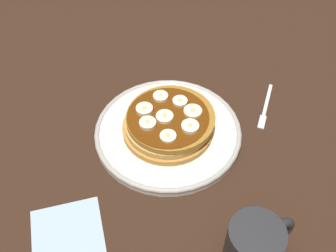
% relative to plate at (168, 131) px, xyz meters
% --- Properties ---
extents(ground_plane, '(1.40, 1.40, 0.03)m').
position_rel_plate_xyz_m(ground_plane, '(0.00, 0.00, -0.02)').
color(ground_plane, black).
extents(plate, '(0.28, 0.28, 0.02)m').
position_rel_plate_xyz_m(plate, '(0.00, 0.00, 0.00)').
color(plate, silver).
rests_on(plate, ground_plane).
extents(pancake_stack, '(0.17, 0.17, 0.04)m').
position_rel_plate_xyz_m(pancake_stack, '(0.00, -0.00, 0.02)').
color(pancake_stack, '#AE7733').
rests_on(pancake_stack, plate).
extents(banana_slice_0, '(0.03, 0.03, 0.01)m').
position_rel_plate_xyz_m(banana_slice_0, '(-0.01, 0.00, 0.04)').
color(banana_slice_0, '#F5F1BD').
rests_on(banana_slice_0, pancake_stack).
extents(banana_slice_1, '(0.03, 0.03, 0.01)m').
position_rel_plate_xyz_m(banana_slice_1, '(-0.04, -0.00, 0.05)').
color(banana_slice_1, beige).
rests_on(banana_slice_1, pancake_stack).
extents(banana_slice_2, '(0.03, 0.03, 0.01)m').
position_rel_plate_xyz_m(banana_slice_2, '(0.04, -0.01, 0.04)').
color(banana_slice_2, beige).
rests_on(banana_slice_2, pancake_stack).
extents(banana_slice_3, '(0.03, 0.03, 0.01)m').
position_rel_plate_xyz_m(banana_slice_3, '(0.01, 0.05, 0.04)').
color(banana_slice_3, '#EEEBBB').
rests_on(banana_slice_3, pancake_stack).
extents(banana_slice_4, '(0.03, 0.03, 0.01)m').
position_rel_plate_xyz_m(banana_slice_4, '(0.04, 0.02, 0.04)').
color(banana_slice_4, '#FCE3BD').
rests_on(banana_slice_4, pancake_stack).
extents(banana_slice_5, '(0.03, 0.03, 0.01)m').
position_rel_plate_xyz_m(banana_slice_5, '(0.02, -0.04, 0.05)').
color(banana_slice_5, '#F7F4C1').
rests_on(banana_slice_5, pancake_stack).
extents(banana_slice_6, '(0.03, 0.03, 0.01)m').
position_rel_plate_xyz_m(banana_slice_6, '(-0.03, 0.03, 0.05)').
color(banana_slice_6, beige).
rests_on(banana_slice_6, pancake_stack).
extents(banana_slice_7, '(0.03, 0.03, 0.01)m').
position_rel_plate_xyz_m(banana_slice_7, '(-0.02, -0.04, 0.04)').
color(banana_slice_7, '#EBECB5').
rests_on(banana_slice_7, pancake_stack).
extents(coffee_mug, '(0.11, 0.08, 0.09)m').
position_rel_plate_xyz_m(coffee_mug, '(-0.01, -0.27, 0.04)').
color(coffee_mug, '#262628').
rests_on(coffee_mug, ground_plane).
extents(napkin, '(0.13, 0.13, 0.00)m').
position_rel_plate_xyz_m(napkin, '(-0.24, -0.10, -0.01)').
color(napkin, '#99B2BF').
rests_on(napkin, ground_plane).
extents(fork, '(0.10, 0.10, 0.01)m').
position_rel_plate_xyz_m(fork, '(0.21, -0.04, -0.01)').
color(fork, silver).
rests_on(fork, ground_plane).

